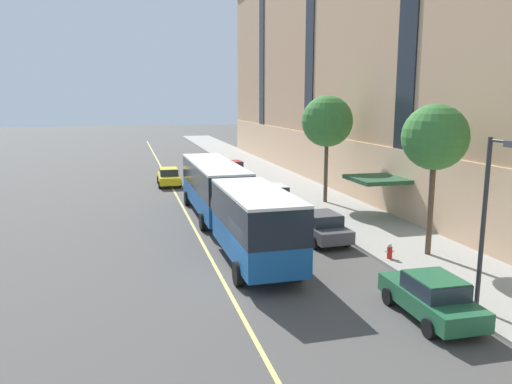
{
  "coord_description": "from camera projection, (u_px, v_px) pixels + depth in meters",
  "views": [
    {
      "loc": [
        -4.4,
        -19.14,
        7.41
      ],
      "look_at": [
        3.2,
        10.12,
        1.8
      ],
      "focal_mm": 35.0,
      "sensor_mm": 36.0,
      "label": 1
    }
  ],
  "objects": [
    {
      "name": "fire_hydrant",
      "position": [
        390.0,
        251.0,
        23.1
      ],
      "size": [
        0.42,
        0.24,
        0.72
      ],
      "color": "red",
      "rests_on": "sidewalk"
    },
    {
      "name": "parked_car_green_4",
      "position": [
        431.0,
        297.0,
        17.02
      ],
      "size": [
        2.0,
        4.32,
        1.56
      ],
      "color": "#23603D",
      "rests_on": "ground"
    },
    {
      "name": "street_lamp",
      "position": [
        490.0,
        206.0,
        16.67
      ],
      "size": [
        0.36,
        1.48,
        6.05
      ],
      "color": "#2D2D30",
      "rests_on": "sidewalk"
    },
    {
      "name": "sidewalk",
      "position": [
        406.0,
        244.0,
        25.81
      ],
      "size": [
        5.37,
        160.0,
        0.15
      ],
      "primitive_type": "cube",
      "color": "#9E9B93",
      "rests_on": "ground"
    },
    {
      "name": "parked_car_darkgray_2",
      "position": [
        320.0,
        226.0,
        26.46
      ],
      "size": [
        2.14,
        4.55,
        1.56
      ],
      "color": "#4C4C51",
      "rests_on": "ground"
    },
    {
      "name": "city_bus",
      "position": [
        227.0,
        197.0,
        27.85
      ],
      "size": [
        3.0,
        19.63,
        3.5
      ],
      "color": "#19569E",
      "rests_on": "ground"
    },
    {
      "name": "ground_plane",
      "position": [
        243.0,
        281.0,
        20.65
      ],
      "size": [
        260.0,
        260.0,
        0.0
      ],
      "primitive_type": "plane",
      "color": "#4C4947"
    },
    {
      "name": "parked_car_white_0",
      "position": [
        273.0,
        196.0,
        34.94
      ],
      "size": [
        2.01,
        4.77,
        1.56
      ],
      "color": "silver",
      "rests_on": "ground"
    },
    {
      "name": "lane_centerline",
      "position": [
        212.0,
        260.0,
        23.31
      ],
      "size": [
        0.16,
        140.0,
        0.01
      ],
      "primitive_type": "cube",
      "color": "#E0D66B",
      "rests_on": "ground"
    },
    {
      "name": "parked_car_red_3",
      "position": [
        233.0,
        169.0,
        48.58
      ],
      "size": [
        2.12,
        4.34,
        1.56
      ],
      "color": "#B21E19",
      "rests_on": "ground"
    },
    {
      "name": "taxi_cab",
      "position": [
        169.0,
        177.0,
        43.55
      ],
      "size": [
        1.99,
        4.55,
        1.56
      ],
      "color": "yellow",
      "rests_on": "ground"
    },
    {
      "name": "street_tree_far_uptown",
      "position": [
        327.0,
        122.0,
        34.98
      ],
      "size": [
        3.6,
        3.6,
        7.57
      ],
      "color": "brown",
      "rests_on": "sidewalk"
    },
    {
      "name": "street_tree_mid_block",
      "position": [
        435.0,
        138.0,
        22.84
      ],
      "size": [
        3.04,
        3.04,
        7.09
      ],
      "color": "brown",
      "rests_on": "sidewalk"
    }
  ]
}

